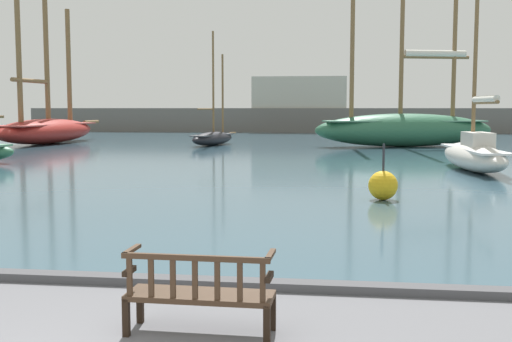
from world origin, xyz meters
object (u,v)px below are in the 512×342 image
Objects in this scene: sailboat_mid_starboard at (47,127)px; sailboat_nearest_starboard at (213,137)px; sailboat_nearest_port at (474,153)px; sailboat_outer_starboard at (405,125)px; channel_buoy at (383,185)px; park_bench at (199,292)px.

sailboat_mid_starboard reaches higher than sailboat_nearest_starboard.
sailboat_nearest_port is 15.12m from sailboat_outer_starboard.
sailboat_nearest_port is 0.58× the size of sailboat_outer_starboard.
sailboat_nearest_port is 6.53× the size of channel_buoy.
sailboat_nearest_port reaches higher than channel_buoy.
sailboat_mid_starboard is 31.30m from channel_buoy.
sailboat_nearest_port is (6.45, 18.42, 0.30)m from park_bench.
sailboat_outer_starboard is at bearing 83.38° from channel_buoy.
sailboat_outer_starboard is at bearing 81.03° from park_bench.
sailboat_nearest_starboard reaches higher than park_bench.
park_bench is 33.90m from sailboat_outer_starboard.
sailboat_mid_starboard reaches higher than channel_buoy.
channel_buoy is (20.52, -23.62, -0.70)m from sailboat_mid_starboard.
sailboat_outer_starboard is (11.91, 0.22, 0.80)m from sailboat_nearest_starboard.
channel_buoy is (2.57, 10.09, -0.01)m from park_bench.
channel_buoy is (-3.88, -8.33, -0.31)m from sailboat_nearest_port.
park_bench is at bearing -78.74° from sailboat_nearest_starboard.
sailboat_nearest_starboard is at bearing 111.65° from channel_buoy.
sailboat_mid_starboard is 9.09× the size of channel_buoy.
sailboat_outer_starboard reaches higher than sailboat_mid_starboard.
sailboat_outer_starboard is at bearing 94.43° from sailboat_nearest_port.
sailboat_mid_starboard reaches higher than sailboat_nearest_port.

